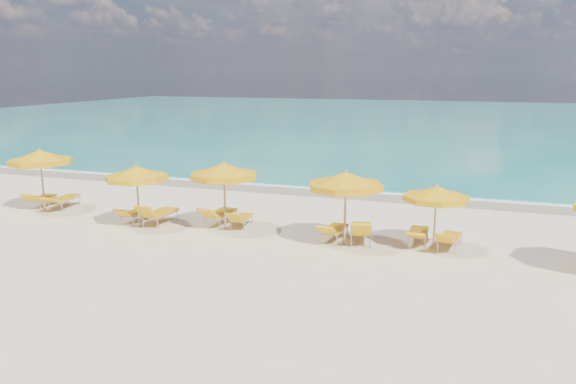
% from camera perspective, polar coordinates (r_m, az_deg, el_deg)
% --- Properties ---
extents(ground_plane, '(120.00, 120.00, 0.00)m').
position_cam_1_polar(ground_plane, '(19.15, -1.45, -4.42)').
color(ground_plane, beige).
extents(ocean, '(120.00, 80.00, 0.30)m').
position_cam_1_polar(ocean, '(65.74, 13.28, 7.15)').
color(ocean, '#167E6F').
rests_on(ocean, ground).
extents(wet_sand_band, '(120.00, 2.60, 0.01)m').
position_cam_1_polar(wet_sand_band, '(26.00, 4.19, 0.03)').
color(wet_sand_band, tan).
rests_on(wet_sand_band, ground).
extents(foam_line, '(120.00, 1.20, 0.03)m').
position_cam_1_polar(foam_line, '(26.76, 4.63, 0.38)').
color(foam_line, white).
rests_on(foam_line, ground).
extents(whitecap_near, '(14.00, 0.36, 0.05)m').
position_cam_1_polar(whitecap_near, '(36.78, -1.07, 3.67)').
color(whitecap_near, white).
rests_on(whitecap_near, ground).
extents(whitecap_far, '(18.00, 0.30, 0.05)m').
position_cam_1_polar(whitecap_far, '(41.60, 20.93, 3.87)').
color(whitecap_far, white).
rests_on(whitecap_far, ground).
extents(umbrella_0, '(2.80, 2.80, 2.49)m').
position_cam_1_polar(umbrella_0, '(24.26, -23.88, 3.22)').
color(umbrella_0, tan).
rests_on(umbrella_0, ground).
extents(umbrella_1, '(2.93, 2.93, 2.26)m').
position_cam_1_polar(umbrella_1, '(20.46, -15.14, 1.80)').
color(umbrella_1, tan).
rests_on(umbrella_1, ground).
extents(umbrella_2, '(2.46, 2.46, 2.43)m').
position_cam_1_polar(umbrella_2, '(19.54, -6.52, 2.11)').
color(umbrella_2, tan).
rests_on(umbrella_2, ground).
extents(umbrella_3, '(2.47, 2.47, 2.44)m').
position_cam_1_polar(umbrella_3, '(17.73, 5.88, 1.11)').
color(umbrella_3, tan).
rests_on(umbrella_3, ground).
extents(umbrella_4, '(2.49, 2.49, 2.07)m').
position_cam_1_polar(umbrella_4, '(17.86, 14.83, -0.20)').
color(umbrella_4, tan).
rests_on(umbrella_4, ground).
extents(lounger_0_left, '(0.83, 1.76, 0.76)m').
position_cam_1_polar(lounger_0_left, '(25.19, -23.75, -0.90)').
color(lounger_0_left, '#A5A8AD').
rests_on(lounger_0_left, ground).
extents(lounger_0_right, '(0.85, 2.02, 0.72)m').
position_cam_1_polar(lounger_0_right, '(24.57, -21.81, -1.00)').
color(lounger_0_right, '#A5A8AD').
rests_on(lounger_0_right, ground).
extents(lounger_1_left, '(0.58, 1.66, 0.71)m').
position_cam_1_polar(lounger_1_left, '(21.54, -15.32, -2.40)').
color(lounger_1_left, '#A5A8AD').
rests_on(lounger_1_left, ground).
extents(lounger_1_right, '(0.71, 1.94, 0.95)m').
position_cam_1_polar(lounger_1_right, '(20.98, -12.90, -2.54)').
color(lounger_1_right, '#A5A8AD').
rests_on(lounger_1_right, ground).
extents(lounger_2_left, '(0.73, 1.98, 0.85)m').
position_cam_1_polar(lounger_2_left, '(20.58, -6.89, -2.62)').
color(lounger_2_left, '#A5A8AD').
rests_on(lounger_2_left, ground).
extents(lounger_2_right, '(0.70, 1.61, 0.75)m').
position_cam_1_polar(lounger_2_right, '(20.13, -4.74, -3.04)').
color(lounger_2_right, '#A5A8AD').
rests_on(lounger_2_right, ground).
extents(lounger_3_left, '(0.69, 1.79, 0.76)m').
position_cam_1_polar(lounger_3_left, '(18.62, 4.73, -4.25)').
color(lounger_3_left, '#A5A8AD').
rests_on(lounger_3_left, ground).
extents(lounger_3_right, '(1.02, 2.03, 0.94)m').
position_cam_1_polar(lounger_3_right, '(18.55, 7.42, -4.28)').
color(lounger_3_right, '#A5A8AD').
rests_on(lounger_3_right, ground).
extents(lounger_4_left, '(0.62, 1.84, 0.67)m').
position_cam_1_polar(lounger_4_left, '(18.70, 13.07, -4.47)').
color(lounger_4_left, '#A5A8AD').
rests_on(lounger_4_left, ground).
extents(lounger_4_right, '(0.78, 1.77, 0.76)m').
position_cam_1_polar(lounger_4_right, '(18.41, 16.06, -4.91)').
color(lounger_4_right, '#A5A8AD').
rests_on(lounger_4_right, ground).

